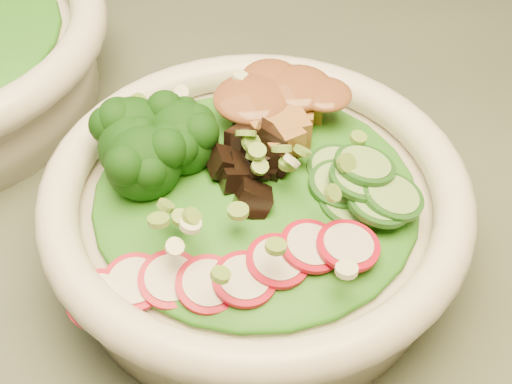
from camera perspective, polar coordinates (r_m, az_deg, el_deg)
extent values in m
cube|color=#505B4B|center=(0.46, -4.38, -11.64)|extent=(1.20, 0.80, 0.03)
cylinder|color=white|center=(0.47, 0.00, -2.79)|extent=(0.24, 0.24, 0.05)
torus|color=white|center=(0.44, 0.00, 0.09)|extent=(0.27, 0.27, 0.03)
ellipsoid|color=#1B6C16|center=(0.44, 0.00, 0.09)|extent=(0.20, 0.20, 0.02)
ellipsoid|color=brown|center=(0.47, 1.38, 7.67)|extent=(0.07, 0.06, 0.02)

